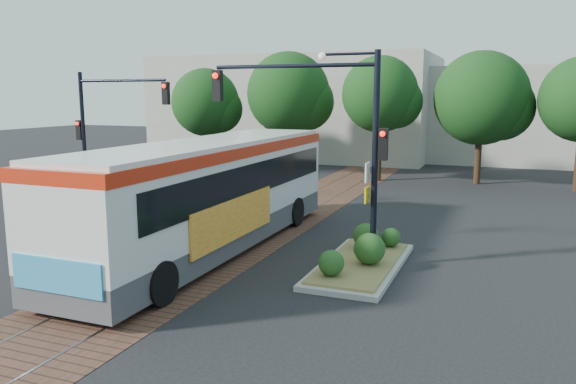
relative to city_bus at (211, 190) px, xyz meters
name	(u,v)px	position (x,y,z in m)	size (l,w,h in m)	color
ground	(230,244)	(0.19, 0.84, -1.98)	(120.00, 120.00, 0.00)	black
trackbed	(275,220)	(0.19, 4.84, -1.98)	(3.60, 40.00, 0.02)	brown
tree_row	(377,97)	(1.40, 17.26, 2.87)	(26.40, 5.60, 7.67)	#382314
warehouses	(389,110)	(-0.34, 29.58, 1.83)	(40.00, 13.00, 8.00)	#ADA899
city_bus	(211,190)	(0.00, 0.00, 0.00)	(2.96, 13.32, 3.56)	#444447
traffic_island	(362,256)	(5.01, -0.06, -1.65)	(2.20, 5.20, 1.13)	gray
signal_pole_main	(334,124)	(4.05, 0.03, 2.17)	(5.49, 0.46, 6.00)	black
signal_pole_left	(103,120)	(-8.18, 4.83, 1.88)	(4.99, 0.34, 6.00)	black
officer	(82,179)	(-10.80, 6.23, -1.13)	(0.62, 0.41, 1.71)	black
parked_car	(210,169)	(-7.58, 13.35, -1.33)	(1.82, 4.47, 1.30)	black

